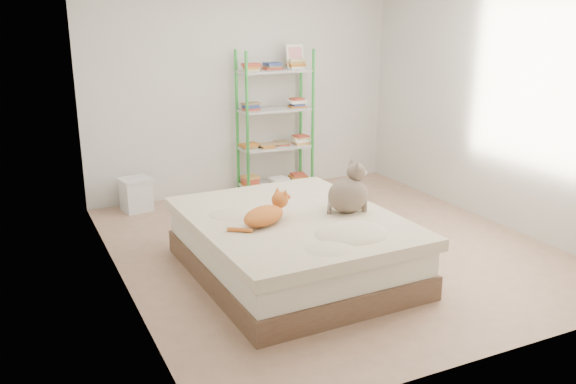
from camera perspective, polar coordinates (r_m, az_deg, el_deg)
room at (r=5.41m, az=4.17°, el=7.79°), size 3.81×4.21×2.61m
bed at (r=5.10m, az=0.44°, el=-4.98°), size 1.64×2.03×0.50m
orange_cat at (r=4.79m, az=-2.29°, el=-2.02°), size 0.54×0.43×0.19m
grey_cat at (r=5.08m, az=5.65°, el=0.40°), size 0.38×0.32×0.43m
shelf_unit at (r=7.29m, az=-1.16°, el=6.24°), size 0.88×0.36×1.74m
cardboard_box at (r=6.38m, az=4.15°, el=-1.40°), size 0.49×0.49×0.36m
white_bin at (r=6.90m, az=-14.02°, el=-0.19°), size 0.37×0.34×0.37m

